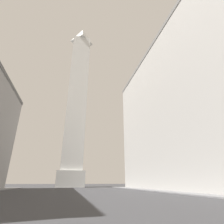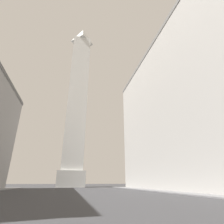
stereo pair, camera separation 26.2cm
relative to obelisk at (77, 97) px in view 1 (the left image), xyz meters
The scene contains 3 objects.
sidewalk_right 54.40m from the obelisk, 67.77° to the right, with size 5.00×74.75×0.15m, color slate.
building_right 46.39m from the obelisk, 49.40° to the right, with size 23.43×50.67×34.15m.
obelisk is the anchor object (origin of this frame).
Camera 1 is at (-1.17, -1.87, 1.51)m, focal length 28.00 mm.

